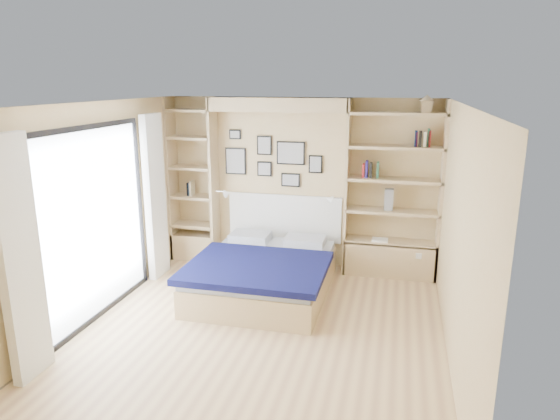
# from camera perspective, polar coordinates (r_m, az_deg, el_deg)

# --- Properties ---
(ground) EXTENTS (4.50, 4.50, 0.00)m
(ground) POSITION_cam_1_polar(r_m,az_deg,el_deg) (5.76, -2.27, -13.73)
(ground) COLOR #D8B67D
(ground) RESTS_ON ground
(room_shell) EXTENTS (4.50, 4.50, 4.50)m
(room_shell) POSITION_cam_1_polar(r_m,az_deg,el_deg) (6.84, -1.99, 0.60)
(room_shell) COLOR tan
(room_shell) RESTS_ON ground
(bed) EXTENTS (1.73, 2.24, 1.07)m
(bed) POSITION_cam_1_polar(r_m,az_deg,el_deg) (6.63, -1.78, -7.12)
(bed) COLOR tan
(bed) RESTS_ON ground
(photo_gallery) EXTENTS (1.48, 0.02, 0.82)m
(photo_gallery) POSITION_cam_1_polar(r_m,az_deg,el_deg) (7.42, -1.06, 5.87)
(photo_gallery) COLOR black
(photo_gallery) RESTS_ON ground
(reading_lamps) EXTENTS (1.92, 0.12, 0.15)m
(reading_lamps) POSITION_cam_1_polar(r_m,az_deg,el_deg) (7.26, -0.33, 1.64)
(reading_lamps) COLOR silver
(reading_lamps) RESTS_ON ground
(shelf_decor) EXTENTS (3.52, 0.23, 2.03)m
(shelf_decor) POSITION_cam_1_polar(r_m,az_deg,el_deg) (7.02, 10.99, 5.90)
(shelf_decor) COLOR #B11E22
(shelf_decor) RESTS_ON ground
(deck_chair) EXTENTS (0.61, 0.91, 0.86)m
(deck_chair) POSITION_cam_1_polar(r_m,az_deg,el_deg) (7.62, -24.95, -4.53)
(deck_chair) COLOR tan
(deck_chair) RESTS_ON ground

